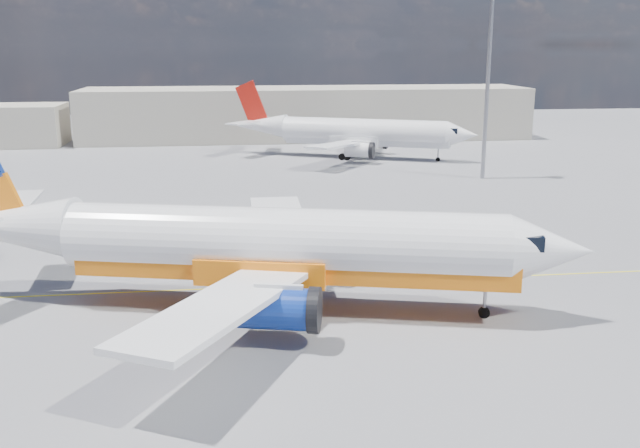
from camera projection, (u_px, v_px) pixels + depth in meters
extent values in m
plane|color=slate|center=(359.00, 299.00, 42.08)|extent=(240.00, 240.00, 0.00)
cube|color=yellow|center=(351.00, 283.00, 44.97)|extent=(70.00, 0.15, 0.01)
cube|color=#B6AE9C|center=(307.00, 113.00, 113.86)|extent=(70.00, 14.00, 8.00)
cylinder|color=white|center=(284.00, 241.00, 39.58)|extent=(24.59, 9.66, 3.77)
cone|color=white|center=(552.00, 250.00, 37.87)|extent=(5.23, 4.75, 3.77)
cone|color=white|center=(12.00, 226.00, 41.39)|extent=(8.41, 5.38, 3.58)
cube|color=black|center=(523.00, 238.00, 37.91)|extent=(2.46, 2.94, 0.78)
cube|color=orange|center=(294.00, 264.00, 39.82)|extent=(24.43, 9.02, 1.33)
cube|color=white|center=(280.00, 224.00, 47.50)|extent=(3.61, 13.33, 0.89)
cube|color=white|center=(220.00, 307.00, 32.54)|extent=(9.43, 13.41, 0.89)
cylinder|color=navy|center=(307.00, 252.00, 44.82)|extent=(4.39, 3.03, 2.11)
cylinder|color=navy|center=(279.00, 309.00, 35.21)|extent=(4.39, 3.03, 2.11)
cylinder|color=black|center=(335.00, 253.00, 44.61)|extent=(1.11, 2.40, 2.33)
cylinder|color=black|center=(314.00, 310.00, 35.00)|extent=(1.11, 2.40, 2.33)
cube|color=white|center=(16.00, 200.00, 44.83)|extent=(2.80, 5.70, 0.20)
cylinder|color=gray|center=(485.00, 294.00, 38.90)|extent=(0.24, 0.24, 2.33)
cylinder|color=black|center=(484.00, 313.00, 39.17)|extent=(0.67, 0.41, 0.62)
cylinder|color=black|center=(257.00, 284.00, 43.26)|extent=(1.07, 0.65, 1.00)
cylinder|color=black|center=(236.00, 316.00, 38.13)|extent=(1.07, 0.65, 1.00)
cylinder|color=white|center=(364.00, 131.00, 93.59)|extent=(21.18, 11.73, 3.35)
cone|color=white|center=(462.00, 135.00, 90.09)|extent=(4.95, 4.64, 3.35)
cone|color=white|center=(262.00, 125.00, 97.40)|extent=(7.58, 5.67, 3.18)
cube|color=black|center=(452.00, 130.00, 90.34)|extent=(2.44, 2.74, 0.69)
cube|color=white|center=(367.00, 140.00, 93.73)|extent=(20.94, 11.18, 1.18)
cube|color=white|center=(364.00, 132.00, 100.61)|extent=(5.07, 12.17, 0.79)
cube|color=white|center=(340.00, 145.00, 87.80)|extent=(9.70, 11.28, 0.79)
cylinder|color=white|center=(374.00, 141.00, 98.02)|extent=(3.99, 3.13, 1.87)
cylinder|color=white|center=(360.00, 150.00, 89.78)|extent=(3.99, 3.13, 1.87)
cylinder|color=black|center=(386.00, 142.00, 97.59)|extent=(1.28, 2.09, 2.07)
cylinder|color=black|center=(372.00, 151.00, 89.35)|extent=(1.28, 2.09, 2.07)
cube|color=#B5170D|center=(252.00, 103.00, 97.07)|extent=(4.35, 2.12, 6.14)
cube|color=white|center=(260.00, 118.00, 100.57)|extent=(2.63, 5.11, 0.18)
cube|color=white|center=(243.00, 123.00, 94.72)|extent=(4.88, 5.12, 0.18)
cylinder|color=gray|center=(438.00, 152.00, 91.47)|extent=(0.23, 0.23, 2.07)
cylinder|color=black|center=(438.00, 159.00, 91.70)|extent=(0.60, 0.44, 0.55)
cylinder|color=black|center=(353.00, 152.00, 97.08)|extent=(0.96, 0.70, 0.89)
cylinder|color=black|center=(345.00, 157.00, 92.68)|extent=(0.96, 0.70, 0.89)
cube|color=white|center=(247.00, 285.00, 44.54)|extent=(0.41, 0.41, 0.04)
cone|color=#FF380A|center=(247.00, 281.00, 44.47)|extent=(0.35, 0.35, 0.54)
cylinder|color=gray|center=(488.00, 86.00, 77.68)|extent=(0.45, 0.45, 20.55)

